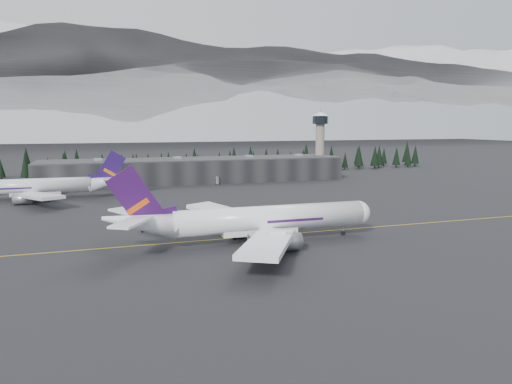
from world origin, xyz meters
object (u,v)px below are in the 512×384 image
object	(u,v)px
control_tower	(320,137)
gse_vehicle_a	(113,189)
jet_main	(248,220)
jet_parked	(43,186)
gse_vehicle_b	(218,183)
terminal	(196,170)

from	to	relation	value
control_tower	gse_vehicle_a	xyz separation A→B (m)	(-118.66, -24.92, -22.72)
jet_main	jet_parked	size ratio (longest dim) A/B	1.06
gse_vehicle_b	control_tower	bearing A→B (deg)	77.79
gse_vehicle_b	terminal	bearing A→B (deg)	180.00
terminal	jet_parked	size ratio (longest dim) A/B	2.35
control_tower	jet_main	xyz separation A→B (m)	(-86.17, -135.82, -17.42)
control_tower	gse_vehicle_b	distance (m)	72.91
terminal	gse_vehicle_a	xyz separation A→B (m)	(-43.66, -21.92, -5.61)
terminal	jet_main	world-z (taller)	jet_main
control_tower	gse_vehicle_b	xyz separation A→B (m)	(-66.74, -18.66, -22.68)
jet_main	gse_vehicle_b	bearing A→B (deg)	81.27
terminal	jet_main	bearing A→B (deg)	-94.81
gse_vehicle_b	jet_parked	bearing A→B (deg)	-99.78
jet_parked	gse_vehicle_a	world-z (taller)	jet_parked
control_tower	gse_vehicle_a	distance (m)	123.36
terminal	control_tower	world-z (taller)	control_tower
jet_main	jet_parked	world-z (taller)	jet_main
jet_main	gse_vehicle_b	xyz separation A→B (m)	(19.44, 117.17, -5.26)
control_tower	jet_parked	distance (m)	153.46
jet_parked	gse_vehicle_b	distance (m)	83.31
jet_parked	control_tower	bearing A→B (deg)	-162.27
jet_main	gse_vehicle_a	size ratio (longest dim) A/B	14.61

